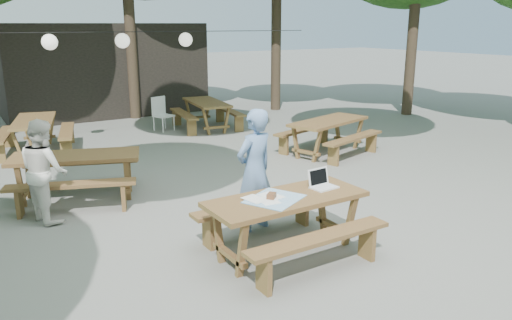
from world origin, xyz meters
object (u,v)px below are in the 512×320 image
object	(u,v)px
main_picnic_table	(286,224)
picnic_table_nw	(77,176)
second_person	(44,170)
plastic_chair	(163,121)
woman	(255,170)

from	to	relation	value
main_picnic_table	picnic_table_nw	world-z (taller)	same
second_person	picnic_table_nw	bearing A→B (deg)	-54.14
plastic_chair	picnic_table_nw	bearing A→B (deg)	-143.27
picnic_table_nw	plastic_chair	xyz separation A→B (m)	(3.26, 4.40, -0.13)
picnic_table_nw	main_picnic_table	bearing A→B (deg)	-43.33
picnic_table_nw	second_person	distance (m)	0.96
woman	main_picnic_table	bearing A→B (deg)	70.99
main_picnic_table	second_person	bearing A→B (deg)	129.65
picnic_table_nw	plastic_chair	size ratio (longest dim) A/B	2.59
main_picnic_table	second_person	xyz separation A→B (m)	(-2.29, 2.77, 0.36)
woman	plastic_chair	size ratio (longest dim) A/B	1.89
picnic_table_nw	woman	distance (m)	3.17
woman	plastic_chair	distance (m)	7.14
second_person	woman	bearing A→B (deg)	-141.92
picnic_table_nw	woman	size ratio (longest dim) A/B	1.37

